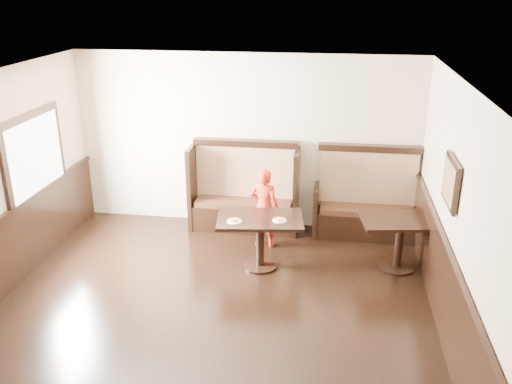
% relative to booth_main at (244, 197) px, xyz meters
% --- Properties ---
extents(ground, '(7.00, 7.00, 0.00)m').
position_rel_booth_main_xyz_m(ground, '(0.00, -3.30, -0.53)').
color(ground, black).
rests_on(ground, ground).
extents(room_shell, '(7.00, 7.00, 7.00)m').
position_rel_booth_main_xyz_m(room_shell, '(-0.30, -3.01, 0.14)').
color(room_shell, '#C7B290').
rests_on(room_shell, ground).
extents(booth_main, '(1.75, 0.72, 1.45)m').
position_rel_booth_main_xyz_m(booth_main, '(0.00, 0.00, 0.00)').
color(booth_main, black).
rests_on(booth_main, ground).
extents(booth_neighbor, '(1.65, 0.72, 1.45)m').
position_rel_booth_main_xyz_m(booth_neighbor, '(1.95, -0.00, -0.05)').
color(booth_neighbor, black).
rests_on(booth_neighbor, ground).
extents(table_main, '(1.26, 0.88, 0.75)m').
position_rel_booth_main_xyz_m(table_main, '(0.44, -1.28, 0.05)').
color(table_main, black).
rests_on(table_main, ground).
extents(table_neighbor, '(1.19, 0.88, 0.76)m').
position_rel_booth_main_xyz_m(table_neighbor, '(2.36, -1.04, 0.04)').
color(table_neighbor, black).
rests_on(table_neighbor, ground).
extents(child, '(0.51, 0.38, 1.24)m').
position_rel_booth_main_xyz_m(child, '(0.41, -0.62, 0.10)').
color(child, '#B42713').
rests_on(child, ground).
extents(pizza_plate_left, '(0.21, 0.21, 0.04)m').
position_rel_booth_main_xyz_m(pizza_plate_left, '(0.11, -1.45, 0.24)').
color(pizza_plate_left, white).
rests_on(pizza_plate_left, table_main).
extents(pizza_plate_right, '(0.19, 0.19, 0.04)m').
position_rel_booth_main_xyz_m(pizza_plate_right, '(0.71, -1.33, 0.24)').
color(pizza_plate_right, white).
rests_on(pizza_plate_right, table_main).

